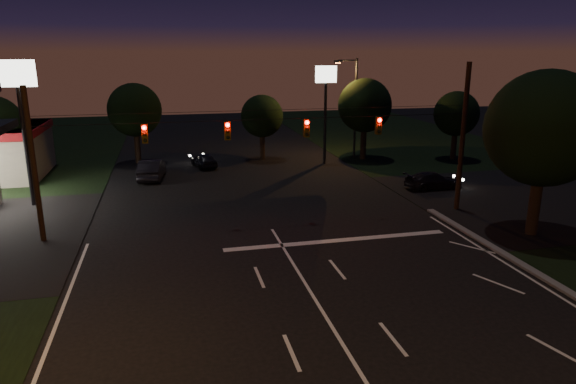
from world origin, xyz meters
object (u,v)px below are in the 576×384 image
object	(u,v)px
tree_right_near	(543,130)
car_oncoming_a	(204,160)
car_oncoming_b	(152,169)
utility_pole_right	(456,209)
car_cross	(434,181)

from	to	relation	value
tree_right_near	car_oncoming_a	distance (m)	26.71
car_oncoming_a	car_oncoming_b	world-z (taller)	car_oncoming_b
utility_pole_right	car_oncoming_a	world-z (taller)	utility_pole_right
utility_pole_right	tree_right_near	xyz separation A→B (m)	(1.53, -4.83, 5.68)
car_cross	car_oncoming_a	bearing A→B (deg)	53.44
tree_right_near	car_oncoming_a	bearing A→B (deg)	127.58
car_oncoming_b	utility_pole_right	bearing A→B (deg)	152.86
utility_pole_right	car_oncoming_b	size ratio (longest dim) A/B	1.93
tree_right_near	car_cross	bearing A→B (deg)	92.86
utility_pole_right	car_oncoming_a	bearing A→B (deg)	132.21
utility_pole_right	car_oncoming_a	distance (m)	21.54
utility_pole_right	car_cross	xyz separation A→B (m)	(1.04, 4.85, 0.61)
utility_pole_right	car_cross	bearing A→B (deg)	77.87
car_oncoming_a	car_cross	bearing A→B (deg)	129.88
car_oncoming_a	car_oncoming_b	xyz separation A→B (m)	(-4.25, -3.32, 0.16)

